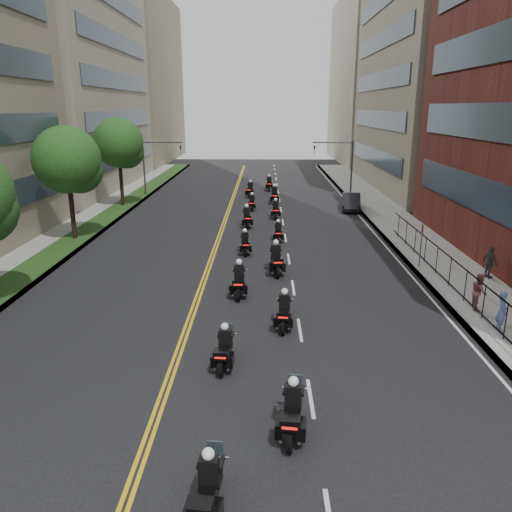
{
  "coord_description": "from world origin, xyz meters",
  "views": [
    {
      "loc": [
        1.72,
        -8.74,
        8.76
      ],
      "look_at": [
        1.33,
        14.15,
        1.92
      ],
      "focal_mm": 35.0,
      "sensor_mm": 36.0,
      "label": 1
    }
  ],
  "objects_px": {
    "motorcycle_13": "(269,184)",
    "pedestrian_a": "(502,311)",
    "motorcycle_1": "(292,413)",
    "motorcycle_6": "(245,244)",
    "motorcycle_5": "(276,260)",
    "motorcycle_4": "(239,281)",
    "motorcycle_9": "(276,210)",
    "motorcycle_11": "(274,196)",
    "motorcycle_0": "(208,491)",
    "pedestrian_b": "(479,292)",
    "motorcycle_8": "(247,218)",
    "motorcycle_12": "(250,190)",
    "motorcycle_7": "(278,233)",
    "pedestrian_c": "(490,262)",
    "motorcycle_3": "(284,312)",
    "parked_sedan": "(351,202)",
    "motorcycle_2": "(224,350)",
    "motorcycle_10": "(252,203)"
  },
  "relations": [
    {
      "from": "motorcycle_1",
      "to": "pedestrian_c",
      "type": "height_order",
      "value": "pedestrian_c"
    },
    {
      "from": "motorcycle_6",
      "to": "motorcycle_9",
      "type": "xyz_separation_m",
      "value": [
        2.1,
        10.37,
        0.04
      ]
    },
    {
      "from": "motorcycle_8",
      "to": "motorcycle_2",
      "type": "bearing_deg",
      "value": -96.33
    },
    {
      "from": "motorcycle_9",
      "to": "motorcycle_8",
      "type": "bearing_deg",
      "value": -126.06
    },
    {
      "from": "motorcycle_11",
      "to": "motorcycle_1",
      "type": "bearing_deg",
      "value": -90.88
    },
    {
      "from": "motorcycle_3",
      "to": "parked_sedan",
      "type": "height_order",
      "value": "motorcycle_3"
    },
    {
      "from": "motorcycle_6",
      "to": "motorcycle_10",
      "type": "xyz_separation_m",
      "value": [
        0.08,
        13.65,
        0.0
      ]
    },
    {
      "from": "pedestrian_b",
      "to": "pedestrian_c",
      "type": "height_order",
      "value": "pedestrian_c"
    },
    {
      "from": "motorcycle_5",
      "to": "motorcycle_4",
      "type": "bearing_deg",
      "value": -123.55
    },
    {
      "from": "motorcycle_5",
      "to": "parked_sedan",
      "type": "bearing_deg",
      "value": 63.83
    },
    {
      "from": "motorcycle_12",
      "to": "parked_sedan",
      "type": "relative_size",
      "value": 0.52
    },
    {
      "from": "motorcycle_9",
      "to": "motorcycle_11",
      "type": "relative_size",
      "value": 0.91
    },
    {
      "from": "motorcycle_9",
      "to": "motorcycle_10",
      "type": "xyz_separation_m",
      "value": [
        -2.02,
        3.28,
        -0.04
      ]
    },
    {
      "from": "motorcycle_11",
      "to": "pedestrian_c",
      "type": "distance_m",
      "value": 24.27
    },
    {
      "from": "motorcycle_7",
      "to": "motorcycle_9",
      "type": "xyz_separation_m",
      "value": [
        -0.02,
        7.34,
        0.06
      ]
    },
    {
      "from": "motorcycle_4",
      "to": "motorcycle_5",
      "type": "bearing_deg",
      "value": 60.75
    },
    {
      "from": "motorcycle_0",
      "to": "pedestrian_c",
      "type": "relative_size",
      "value": 1.3
    },
    {
      "from": "motorcycle_9",
      "to": "pedestrian_a",
      "type": "bearing_deg",
      "value": -69.44
    },
    {
      "from": "motorcycle_6",
      "to": "motorcycle_9",
      "type": "relative_size",
      "value": 0.94
    },
    {
      "from": "motorcycle_0",
      "to": "motorcycle_1",
      "type": "distance_m",
      "value": 3.55
    },
    {
      "from": "motorcycle_0",
      "to": "motorcycle_2",
      "type": "bearing_deg",
      "value": 97.05
    },
    {
      "from": "motorcycle_5",
      "to": "motorcycle_6",
      "type": "relative_size",
      "value": 1.19
    },
    {
      "from": "motorcycle_0",
      "to": "motorcycle_13",
      "type": "bearing_deg",
      "value": 93.54
    },
    {
      "from": "motorcycle_0",
      "to": "pedestrian_c",
      "type": "distance_m",
      "value": 20.62
    },
    {
      "from": "motorcycle_7",
      "to": "pedestrian_b",
      "type": "height_order",
      "value": "pedestrian_b"
    },
    {
      "from": "motorcycle_1",
      "to": "motorcycle_5",
      "type": "xyz_separation_m",
      "value": [
        -0.15,
        14.07,
        0.06
      ]
    },
    {
      "from": "motorcycle_9",
      "to": "motorcycle_4",
      "type": "bearing_deg",
      "value": -97.92
    },
    {
      "from": "parked_sedan",
      "to": "pedestrian_a",
      "type": "bearing_deg",
      "value": -77.65
    },
    {
      "from": "motorcycle_6",
      "to": "motorcycle_11",
      "type": "height_order",
      "value": "motorcycle_11"
    },
    {
      "from": "motorcycle_9",
      "to": "pedestrian_a",
      "type": "xyz_separation_m",
      "value": [
        8.56,
        -21.65,
        0.32
      ]
    },
    {
      "from": "motorcycle_0",
      "to": "motorcycle_4",
      "type": "bearing_deg",
      "value": 95.67
    },
    {
      "from": "motorcycle_3",
      "to": "motorcycle_11",
      "type": "bearing_deg",
      "value": 94.91
    },
    {
      "from": "pedestrian_b",
      "to": "parked_sedan",
      "type": "bearing_deg",
      "value": 15.32
    },
    {
      "from": "motorcycle_7",
      "to": "motorcycle_12",
      "type": "relative_size",
      "value": 0.9
    },
    {
      "from": "motorcycle_5",
      "to": "motorcycle_3",
      "type": "bearing_deg",
      "value": -93.12
    },
    {
      "from": "motorcycle_13",
      "to": "motorcycle_2",
      "type": "bearing_deg",
      "value": -94.62
    },
    {
      "from": "motorcycle_11",
      "to": "motorcycle_12",
      "type": "bearing_deg",
      "value": 122.28
    },
    {
      "from": "motorcycle_10",
      "to": "pedestrian_b",
      "type": "relative_size",
      "value": 1.3
    },
    {
      "from": "motorcycle_1",
      "to": "motorcycle_6",
      "type": "height_order",
      "value": "motorcycle_1"
    },
    {
      "from": "parked_sedan",
      "to": "motorcycle_2",
      "type": "bearing_deg",
      "value": -99.6
    },
    {
      "from": "motorcycle_7",
      "to": "parked_sedan",
      "type": "distance_m",
      "value": 12.85
    },
    {
      "from": "motorcycle_6",
      "to": "motorcycle_13",
      "type": "relative_size",
      "value": 0.9
    },
    {
      "from": "motorcycle_6",
      "to": "motorcycle_9",
      "type": "distance_m",
      "value": 10.58
    },
    {
      "from": "motorcycle_8",
      "to": "motorcycle_12",
      "type": "xyz_separation_m",
      "value": [
        -0.13,
        13.47,
        -0.03
      ]
    },
    {
      "from": "motorcycle_1",
      "to": "motorcycle_5",
      "type": "height_order",
      "value": "motorcycle_5"
    },
    {
      "from": "motorcycle_0",
      "to": "pedestrian_b",
      "type": "distance_m",
      "value": 15.88
    },
    {
      "from": "motorcycle_13",
      "to": "pedestrian_a",
      "type": "distance_m",
      "value": 36.92
    },
    {
      "from": "motorcycle_5",
      "to": "motorcycle_10",
      "type": "xyz_separation_m",
      "value": [
        -1.75,
        17.45,
        -0.12
      ]
    },
    {
      "from": "motorcycle_1",
      "to": "motorcycle_6",
      "type": "bearing_deg",
      "value": 103.83
    },
    {
      "from": "motorcycle_2",
      "to": "motorcycle_3",
      "type": "relative_size",
      "value": 0.96
    }
  ]
}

